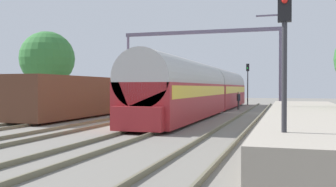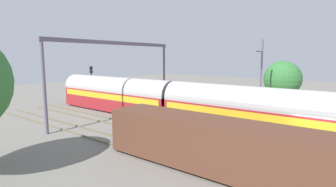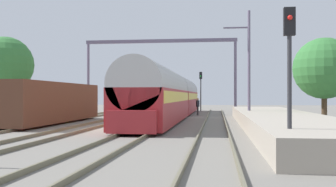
% 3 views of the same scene
% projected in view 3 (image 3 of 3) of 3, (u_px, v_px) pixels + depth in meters
% --- Properties ---
extents(ground, '(120.00, 120.00, 0.00)m').
position_uv_depth(ground, '(114.00, 129.00, 22.44)').
color(ground, slate).
extents(track_far_west, '(1.52, 60.00, 0.16)m').
position_uv_depth(track_far_west, '(21.00, 127.00, 23.18)').
color(track_far_west, '#68634C').
rests_on(track_far_west, ground).
extents(track_west, '(1.52, 60.00, 0.16)m').
position_uv_depth(track_west, '(82.00, 128.00, 22.69)').
color(track_west, '#68634C').
rests_on(track_west, ground).
extents(track_east, '(1.52, 60.00, 0.16)m').
position_uv_depth(track_east, '(147.00, 128.00, 22.20)').
color(track_east, '#68634C').
rests_on(track_east, ground).
extents(track_far_east, '(1.52, 60.00, 0.16)m').
position_uv_depth(track_far_east, '(214.00, 129.00, 21.71)').
color(track_far_east, '#68634C').
rests_on(track_far_east, ground).
extents(platform, '(4.40, 28.00, 0.90)m').
position_uv_depth(platform, '(278.00, 121.00, 23.21)').
color(platform, '#A39989').
rests_on(platform, ground).
extents(passenger_train, '(2.93, 32.85, 3.82)m').
position_uv_depth(passenger_train, '(172.00, 96.00, 34.53)').
color(passenger_train, maroon).
rests_on(passenger_train, ground).
extents(freight_car, '(2.80, 13.00, 2.70)m').
position_uv_depth(freight_car, '(50.00, 103.00, 27.30)').
color(freight_car, '#563323').
rests_on(freight_car, ground).
extents(person_crossing, '(0.37, 0.46, 1.73)m').
position_uv_depth(person_crossing, '(198.00, 105.00, 38.67)').
color(person_crossing, '#383838').
rests_on(person_crossing, ground).
extents(railway_signal_near, '(0.36, 0.30, 4.78)m').
position_uv_depth(railway_signal_near, '(289.00, 61.00, 12.33)').
color(railway_signal_near, '#2D2D33').
rests_on(railway_signal_near, ground).
extents(railway_signal_far, '(0.36, 0.30, 5.00)m').
position_uv_depth(railway_signal_far, '(201.00, 86.00, 49.42)').
color(railway_signal_far, '#2D2D33').
rests_on(railway_signal_far, ground).
extents(catenary_gantry, '(15.96, 0.28, 7.86)m').
position_uv_depth(catenary_gantry, '(160.00, 58.00, 40.38)').
color(catenary_gantry, slate).
rests_on(catenary_gantry, ground).
extents(catenary_pole_east_mid, '(1.90, 0.20, 8.00)m').
position_uv_depth(catenary_pole_east_mid, '(248.00, 65.00, 27.36)').
color(catenary_pole_east_mid, slate).
rests_on(catenary_pole_east_mid, ground).
extents(tree_west_background, '(5.45, 5.45, 7.75)m').
position_uv_depth(tree_west_background, '(5.00, 65.00, 37.85)').
color(tree_west_background, '#4C3826').
rests_on(tree_west_background, ground).
extents(tree_east_background, '(4.11, 4.11, 5.85)m').
position_uv_depth(tree_east_background, '(324.00, 68.00, 25.88)').
color(tree_east_background, '#4C3826').
rests_on(tree_east_background, ground).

